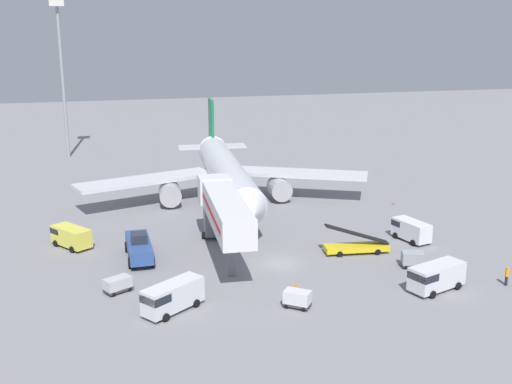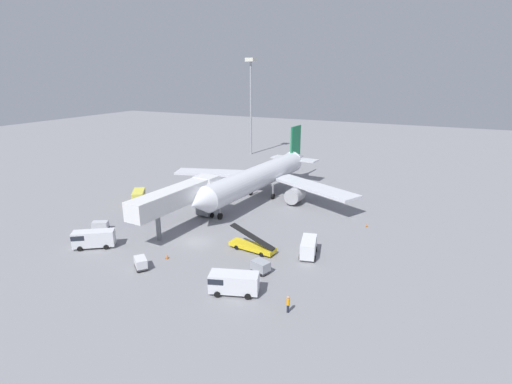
% 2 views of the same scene
% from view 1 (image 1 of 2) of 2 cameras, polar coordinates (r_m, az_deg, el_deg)
% --- Properties ---
extents(ground_plane, '(300.00, 300.00, 0.00)m').
position_cam_1_polar(ground_plane, '(60.68, 2.24, -6.65)').
color(ground_plane, gray).
extents(airplane_at_gate, '(38.74, 40.04, 11.97)m').
position_cam_1_polar(airplane_at_gate, '(80.02, -2.84, 1.78)').
color(airplane_at_gate, silver).
rests_on(airplane_at_gate, ground).
extents(jet_bridge, '(4.43, 17.79, 6.79)m').
position_cam_1_polar(jet_bridge, '(61.09, -3.05, -1.53)').
color(jet_bridge, silver).
rests_on(jet_bridge, ground).
extents(pushback_tug, '(2.51, 7.21, 2.79)m').
position_cam_1_polar(pushback_tug, '(62.52, -10.74, -4.99)').
color(pushback_tug, '#2D4C8E').
rests_on(pushback_tug, ground).
extents(belt_loader_truck, '(6.78, 2.63, 3.17)m').
position_cam_1_polar(belt_loader_truck, '(64.06, 9.25, -4.92)').
color(belt_loader_truck, yellow).
rests_on(belt_loader_truck, ground).
extents(service_van_mid_right, '(5.51, 4.62, 2.40)m').
position_cam_1_polar(service_van_mid_right, '(50.88, -7.81, -9.50)').
color(service_van_mid_right, silver).
rests_on(service_van_mid_right, ground).
extents(service_van_far_left, '(2.84, 4.78, 2.22)m').
position_cam_1_polar(service_van_far_left, '(68.76, 14.07, -3.36)').
color(service_van_far_left, white).
rests_on(service_van_far_left, ground).
extents(service_van_outer_left, '(5.69, 3.65, 2.34)m').
position_cam_1_polar(service_van_outer_left, '(56.54, 16.24, -7.46)').
color(service_van_outer_left, silver).
rests_on(service_van_outer_left, ground).
extents(service_van_mid_center, '(4.32, 4.99, 2.14)m').
position_cam_1_polar(service_van_mid_center, '(67.67, -16.76, -3.88)').
color(service_van_mid_center, '#E5DB4C').
rests_on(service_van_mid_center, ground).
extents(baggage_cart_near_left, '(2.61, 2.19, 1.33)m').
position_cam_1_polar(baggage_cart_near_left, '(55.50, -12.64, -8.30)').
color(baggage_cart_near_left, '#38383D').
rests_on(baggage_cart_near_left, ground).
extents(baggage_cart_near_center, '(2.40, 1.99, 1.51)m').
position_cam_1_polar(baggage_cart_near_center, '(61.42, 14.27, -6.01)').
color(baggage_cart_near_center, '#38383D').
rests_on(baggage_cart_near_center, ground).
extents(baggage_cart_rear_left, '(2.47, 2.33, 1.44)m').
position_cam_1_polar(baggage_cart_rear_left, '(51.51, 3.84, -9.76)').
color(baggage_cart_rear_left, '#38383D').
rests_on(baggage_cart_rear_left, ground).
extents(ground_crew_worker_foreground, '(0.49, 0.49, 1.82)m').
position_cam_1_polar(ground_crew_worker_foreground, '(59.77, 22.14, -7.14)').
color(ground_crew_worker_foreground, '#1E2333').
rests_on(ground_crew_worker_foreground, ground).
extents(safety_cone_alpha, '(0.31, 0.31, 0.48)m').
position_cam_1_polar(safety_cone_alpha, '(82.65, 12.58, -0.95)').
color(safety_cone_alpha, black).
rests_on(safety_cone_alpha, ground).
extents(safety_cone_bravo, '(0.38, 0.38, 0.58)m').
position_cam_1_polar(safety_cone_bravo, '(55.19, 3.71, -8.60)').
color(safety_cone_bravo, black).
rests_on(safety_cone_bravo, ground).
extents(apron_light_mast, '(2.40, 2.40, 26.87)m').
position_cam_1_polar(apron_light_mast, '(113.40, -17.60, 12.30)').
color(apron_light_mast, '#93969B').
rests_on(apron_light_mast, ground).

